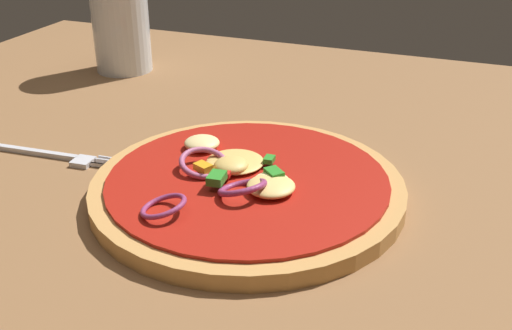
# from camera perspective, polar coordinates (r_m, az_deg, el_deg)

# --- Properties ---
(dining_table) EXTENTS (1.16, 0.94, 0.04)m
(dining_table) POSITION_cam_1_polar(r_m,az_deg,el_deg) (0.52, 3.32, -5.46)
(dining_table) COLOR brown
(dining_table) RESTS_ON ground
(pizza) EXTENTS (0.26, 0.26, 0.03)m
(pizza) POSITION_cam_1_polar(r_m,az_deg,el_deg) (0.52, -0.90, -1.96)
(pizza) COLOR tan
(pizza) RESTS_ON dining_table
(fork) EXTENTS (0.17, 0.02, 0.01)m
(fork) POSITION_cam_1_polar(r_m,az_deg,el_deg) (0.61, -17.83, 0.80)
(fork) COLOR silver
(fork) RESTS_ON dining_table
(beer_glass) EXTENTS (0.07, 0.07, 0.15)m
(beer_glass) POSITION_cam_1_polar(r_m,az_deg,el_deg) (0.84, -12.49, 13.18)
(beer_glass) COLOR silver
(beer_glass) RESTS_ON dining_table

